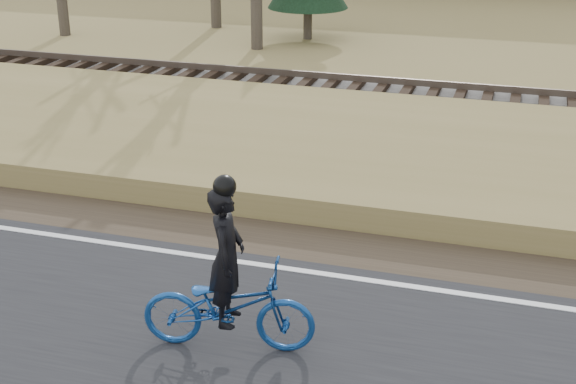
# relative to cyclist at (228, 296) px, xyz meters

# --- Properties ---
(ground) EXTENTS (120.00, 120.00, 0.00)m
(ground) POSITION_rel_cyclist_xyz_m (-0.19, 1.85, -0.74)
(ground) COLOR olive
(ground) RESTS_ON ground
(road) EXTENTS (120.00, 6.00, 0.06)m
(road) POSITION_rel_cyclist_xyz_m (-0.19, -0.65, -0.71)
(road) COLOR black
(road) RESTS_ON ground
(edge_line) EXTENTS (120.00, 0.12, 0.01)m
(edge_line) POSITION_rel_cyclist_xyz_m (-0.19, 2.05, -0.67)
(edge_line) COLOR silver
(edge_line) RESTS_ON road
(shoulder) EXTENTS (120.00, 1.60, 0.04)m
(shoulder) POSITION_rel_cyclist_xyz_m (-0.19, 3.05, -0.72)
(shoulder) COLOR #473A2B
(shoulder) RESTS_ON ground
(embankment) EXTENTS (120.00, 5.00, 0.44)m
(embankment) POSITION_rel_cyclist_xyz_m (-0.19, 6.05, -0.52)
(embankment) COLOR olive
(embankment) RESTS_ON ground
(ballast) EXTENTS (120.00, 3.00, 0.45)m
(ballast) POSITION_rel_cyclist_xyz_m (-0.19, 9.85, -0.51)
(ballast) COLOR slate
(ballast) RESTS_ON ground
(railroad) EXTENTS (120.00, 2.40, 0.29)m
(railroad) POSITION_rel_cyclist_xyz_m (-0.19, 9.85, -0.21)
(railroad) COLOR black
(railroad) RESTS_ON ballast
(cyclist) EXTENTS (2.11, 1.05, 2.16)m
(cyclist) POSITION_rel_cyclist_xyz_m (0.00, 0.00, 0.00)
(cyclist) COLOR navy
(cyclist) RESTS_ON road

